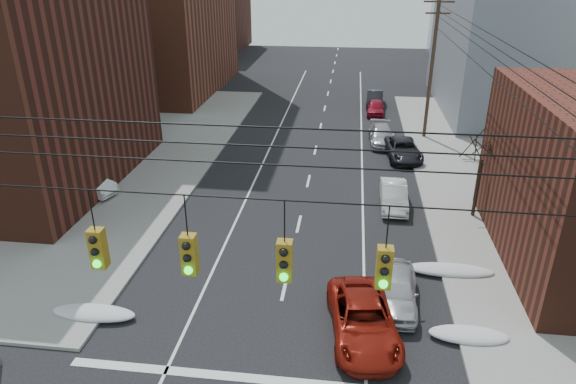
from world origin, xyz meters
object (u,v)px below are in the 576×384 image
(parked_car_d, at_px, (382,135))
(parked_car_e, at_px, (376,108))
(red_pickup, at_px, (363,320))
(lot_car_d, at_px, (59,145))
(parked_car_c, at_px, (403,149))
(parked_car_a, at_px, (397,290))
(lot_car_b, at_px, (105,147))
(lot_car_a, at_px, (85,184))
(parked_car_f, at_px, (375,99))
(parked_car_b, at_px, (394,196))
(lot_car_c, at_px, (21,168))

(parked_car_d, bearing_deg, parked_car_e, 89.01)
(red_pickup, distance_m, lot_car_d, 28.04)
(parked_car_c, bearing_deg, parked_car_e, 91.33)
(parked_car_a, bearing_deg, lot_car_b, 146.28)
(parked_car_a, distance_m, lot_car_b, 25.05)
(red_pickup, xyz_separation_m, lot_car_a, (-16.68, 10.78, 0.09))
(parked_car_a, distance_m, parked_car_e, 29.00)
(parked_car_f, xyz_separation_m, lot_car_d, (-23.44, -16.91, 0.08))
(parked_car_d, height_order, lot_car_a, lot_car_a)
(parked_car_f, bearing_deg, parked_car_b, -86.35)
(parked_car_e, bearing_deg, parked_car_f, 92.12)
(parked_car_f, bearing_deg, lot_car_d, -141.70)
(parked_car_e, distance_m, lot_car_b, 24.24)
(parked_car_e, bearing_deg, parked_car_b, -86.55)
(parked_car_c, xyz_separation_m, lot_car_a, (-19.69, -9.00, 0.14))
(parked_car_a, height_order, lot_car_d, lot_car_d)
(parked_car_f, bearing_deg, lot_car_b, -137.18)
(parked_car_f, distance_m, lot_car_a, 29.65)
(lot_car_d, bearing_deg, lot_car_c, -169.24)
(lot_car_b, bearing_deg, parked_car_f, -72.66)
(red_pickup, height_order, lot_car_b, red_pickup)
(parked_car_a, height_order, parked_car_c, parked_car_a)
(parked_car_b, relative_size, parked_car_f, 0.95)
(parked_car_e, xyz_separation_m, parked_car_f, (0.00, 3.10, 0.06))
(parked_car_d, relative_size, parked_car_f, 1.07)
(parked_car_c, relative_size, parked_car_f, 1.12)
(parked_car_d, bearing_deg, lot_car_c, -158.36)
(parked_car_a, xyz_separation_m, parked_car_d, (0.23, 20.73, -0.03))
(parked_car_f, bearing_deg, parked_car_c, -81.20)
(parked_car_b, bearing_deg, lot_car_d, 166.75)
(lot_car_a, xyz_separation_m, lot_car_d, (-5.35, 6.58, -0.02))
(lot_car_b, distance_m, lot_car_c, 6.02)
(parked_car_b, distance_m, lot_car_d, 24.57)
(lot_car_b, bearing_deg, parked_car_d, -97.61)
(parked_car_a, distance_m, parked_car_d, 20.74)
(parked_car_b, bearing_deg, red_pickup, -98.94)
(parked_car_c, height_order, lot_car_c, lot_car_c)
(lot_car_c, bearing_deg, parked_car_a, -133.24)
(parked_car_b, relative_size, parked_car_e, 1.07)
(parked_car_b, xyz_separation_m, lot_car_a, (-18.55, -0.87, 0.13))
(parked_car_b, xyz_separation_m, lot_car_c, (-23.70, 0.70, 0.24))
(red_pickup, relative_size, lot_car_a, 1.29)
(parked_car_f, bearing_deg, parked_car_a, -87.50)
(parked_car_b, distance_m, lot_car_c, 23.71)
(parked_car_e, relative_size, lot_car_c, 0.72)
(parked_car_e, height_order, lot_car_b, lot_car_b)
(parked_car_e, relative_size, lot_car_b, 0.89)
(lot_car_c, bearing_deg, parked_car_e, -70.60)
(parked_car_a, distance_m, lot_car_c, 25.38)
(red_pickup, xyz_separation_m, parked_car_e, (1.42, 31.17, -0.07))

